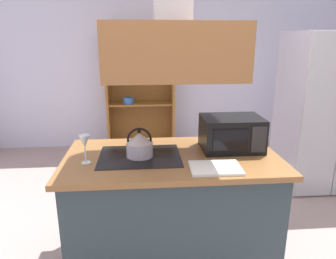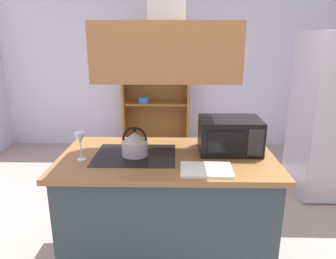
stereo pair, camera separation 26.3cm
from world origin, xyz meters
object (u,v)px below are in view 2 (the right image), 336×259
at_px(cutting_board, 206,170).
at_px(dish_cabinet, 156,97).
at_px(wine_glass_on_counter, 80,140).
at_px(microwave, 230,135).
at_px(kettle, 135,144).

bearing_deg(cutting_board, dish_cabinet, 99.55).
relative_size(cutting_board, wine_glass_on_counter, 1.65).
bearing_deg(microwave, dish_cabinet, 105.29).
height_order(dish_cabinet, wine_glass_on_counter, dish_cabinet).
distance_m(cutting_board, wine_glass_on_counter, 0.91).
xyz_separation_m(cutting_board, wine_glass_on_counter, (-0.88, 0.18, 0.14)).
bearing_deg(cutting_board, microwave, 61.04).
distance_m(cutting_board, microwave, 0.45).
distance_m(microwave, wine_glass_on_counter, 1.11).
relative_size(dish_cabinet, kettle, 8.65).
bearing_deg(microwave, cutting_board, -118.96).
relative_size(dish_cabinet, wine_glass_on_counter, 9.16).
bearing_deg(wine_glass_on_counter, dish_cabinet, 82.41).
bearing_deg(kettle, wine_glass_on_counter, -165.47).
xyz_separation_m(kettle, microwave, (0.72, 0.10, 0.04)).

